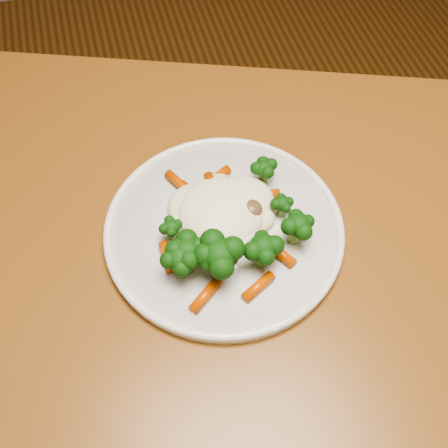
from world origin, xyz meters
name	(u,v)px	position (x,y,z in m)	size (l,w,h in m)	color
dining_table	(174,316)	(0.18, -0.27, 0.64)	(1.27, 1.06, 0.75)	brown
plate	(224,231)	(0.26, -0.23, 0.76)	(0.28, 0.28, 0.01)	white
meal	(224,229)	(0.26, -0.25, 0.78)	(0.19, 0.20, 0.05)	#FDF2CA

